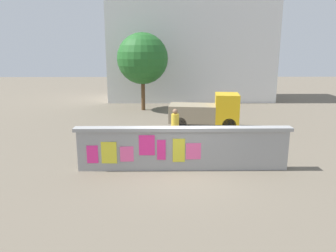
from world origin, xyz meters
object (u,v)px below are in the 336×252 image
bicycle_near (123,145)px  tree_roadside (142,59)px  auto_rickshaw_truck (208,111)px  person_walking (175,123)px  motorcycle (221,138)px

bicycle_near → tree_roadside: tree_roadside is taller
auto_rickshaw_truck → bicycle_near: auto_rickshaw_truck is taller
bicycle_near → person_walking: person_walking is taller
motorcycle → person_walking: 2.07m
motorcycle → tree_roadside: tree_roadside is taller
bicycle_near → person_walking: size_ratio=1.04×
person_walking → tree_roadside: 8.99m
person_walking → tree_roadside: size_ratio=0.31×
auto_rickshaw_truck → bicycle_near: bearing=-132.9°
motorcycle → tree_roadside: bearing=113.2°
tree_roadside → person_walking: bearing=-77.3°
bicycle_near → tree_roadside: bearing=88.6°
auto_rickshaw_truck → bicycle_near: 5.83m
bicycle_near → auto_rickshaw_truck: bearing=47.1°
auto_rickshaw_truck → motorcycle: bearing=-88.3°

